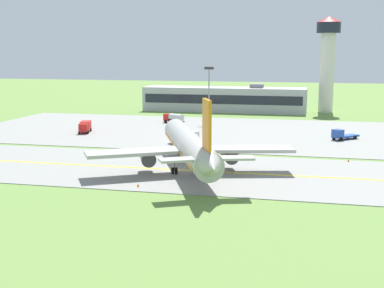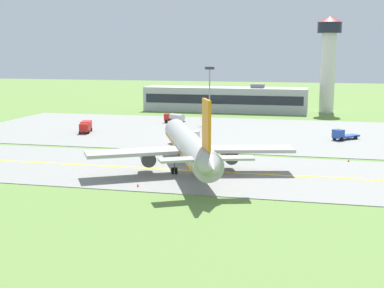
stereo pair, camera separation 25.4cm
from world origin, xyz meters
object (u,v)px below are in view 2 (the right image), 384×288
object	(u,v)px
service_truck_fuel	(342,135)
apron_light_mast	(210,88)
service_truck_pushback	(184,136)
control_tower	(328,55)
service_truck_baggage	(86,126)
service_truck_catering	(174,118)
airplane_lead	(190,146)

from	to	relation	value
service_truck_fuel	apron_light_mast	world-z (taller)	apron_light_mast
service_truck_pushback	control_tower	size ratio (longest dim) A/B	0.21
service_truck_baggage	apron_light_mast	size ratio (longest dim) A/B	0.43
control_tower	apron_light_mast	bearing A→B (deg)	-132.50
service_truck_catering	service_truck_baggage	bearing A→B (deg)	-128.07
airplane_lead	apron_light_mast	distance (m)	58.51
service_truck_baggage	service_truck_fuel	distance (m)	57.69
service_truck_pushback	apron_light_mast	size ratio (longest dim) A/B	0.41
service_truck_pushback	apron_light_mast	distance (m)	33.03
service_truck_baggage	service_truck_fuel	size ratio (longest dim) A/B	1.05
service_truck_pushback	apron_light_mast	xyz separation A→B (m)	(-1.26, 32.07, 7.79)
service_truck_fuel	apron_light_mast	distance (m)	40.00
control_tower	service_truck_pushback	bearing A→B (deg)	-113.99
control_tower	apron_light_mast	size ratio (longest dim) A/B	1.98
service_truck_catering	control_tower	bearing A→B (deg)	43.07
airplane_lead	service_truck_pushback	world-z (taller)	airplane_lead
service_truck_catering	control_tower	xyz separation A→B (m)	(38.86, 36.33, 15.86)
airplane_lead	service_truck_baggage	xyz separation A→B (m)	(-33.08, 34.04, -2.60)
airplane_lead	control_tower	xyz separation A→B (m)	(21.64, 90.61, 13.26)
service_truck_baggage	service_truck_catering	xyz separation A→B (m)	(15.86, 20.25, 0.00)
service_truck_fuel	service_truck_pushback	size ratio (longest dim) A/B	1.01
control_tower	airplane_lead	bearing A→B (deg)	-103.43
airplane_lead	service_truck_baggage	distance (m)	47.54
service_truck_pushback	control_tower	world-z (taller)	control_tower
apron_light_mast	service_truck_fuel	bearing A→B (deg)	-32.28
service_truck_baggage	airplane_lead	bearing A→B (deg)	-45.82
service_truck_baggage	service_truck_catering	distance (m)	25.72
apron_light_mast	service_truck_baggage	bearing A→B (deg)	-136.07
service_truck_fuel	service_truck_baggage	bearing A→B (deg)	-177.32
service_truck_fuel	control_tower	distance (m)	56.34
airplane_lead	service_truck_fuel	world-z (taller)	airplane_lead
control_tower	service_truck_fuel	bearing A→B (deg)	-86.91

